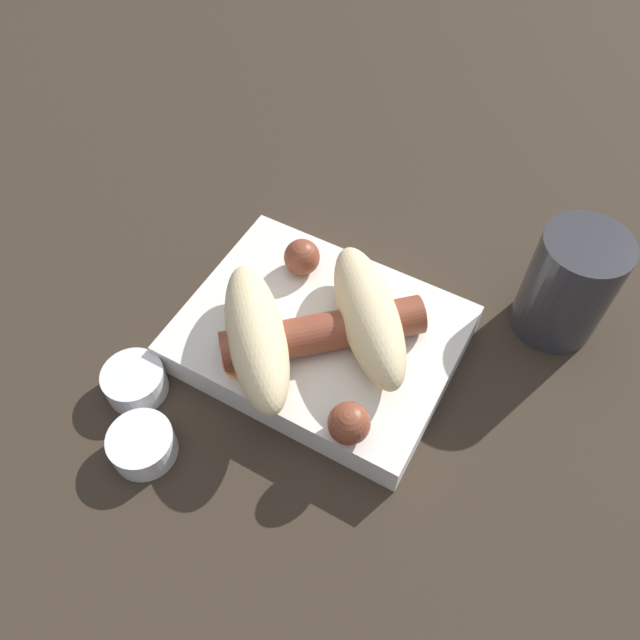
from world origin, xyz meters
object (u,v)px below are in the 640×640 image
object	(u,v)px
food_tray	(320,337)
condiment_cup_far	(143,445)
condiment_cup_near	(135,382)
bread_roll	(313,325)
drink_glass	(569,285)
sausage	(323,333)

from	to	relation	value
food_tray	condiment_cup_far	size ratio (longest dim) A/B	4.43
condiment_cup_near	condiment_cup_far	xyz separation A→B (m)	(-0.04, 0.04, 0.00)
food_tray	bread_roll	bearing A→B (deg)	100.51
bread_roll	condiment_cup_near	size ratio (longest dim) A/B	3.83
food_tray	condiment_cup_far	bearing A→B (deg)	64.68
condiment_cup_far	drink_glass	bearing A→B (deg)	-130.91
sausage	bread_roll	bearing A→B (deg)	26.21
bread_roll	food_tray	bearing A→B (deg)	-79.49
condiment_cup_near	condiment_cup_far	distance (m)	0.06
bread_roll	condiment_cup_far	world-z (taller)	bread_roll
bread_roll	condiment_cup_near	xyz separation A→B (m)	(0.12, 0.10, -0.05)
sausage	food_tray	bearing A→B (deg)	-52.00
condiment_cup_near	drink_glass	xyz separation A→B (m)	(-0.29, -0.24, 0.04)
bread_roll	sausage	xyz separation A→B (m)	(-0.01, -0.00, -0.01)
food_tray	condiment_cup_near	world-z (taller)	food_tray
sausage	drink_glass	world-z (taller)	drink_glass
food_tray	sausage	size ratio (longest dim) A/B	1.47
condiment_cup_far	sausage	bearing A→B (deg)	-120.69
food_tray	condiment_cup_far	xyz separation A→B (m)	(0.07, 0.16, -0.00)
condiment_cup_near	drink_glass	size ratio (longest dim) A/B	0.49
food_tray	condiment_cup_far	distance (m)	0.17
drink_glass	food_tray	bearing A→B (deg)	36.63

